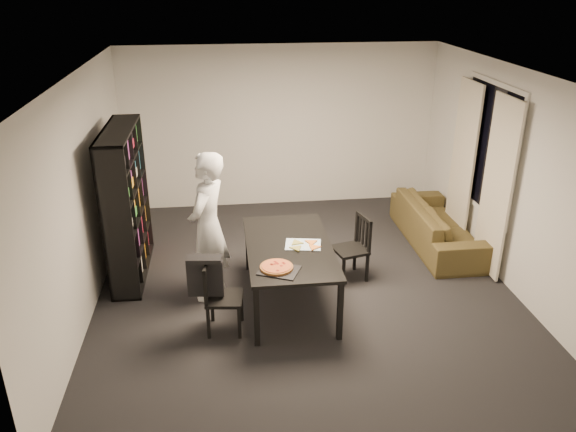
{
  "coord_description": "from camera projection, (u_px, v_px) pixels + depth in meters",
  "views": [
    {
      "loc": [
        -0.93,
        -6.04,
        3.58
      ],
      "look_at": [
        -0.23,
        -0.25,
        1.05
      ],
      "focal_mm": 35.0,
      "sensor_mm": 36.0,
      "label": 1
    }
  ],
  "objects": [
    {
      "name": "pizza_slices",
      "position": [
        304.0,
        245.0,
        6.37
      ],
      "size": [
        0.44,
        0.4,
        0.01
      ],
      "primitive_type": null,
      "rotation": [
        0.0,
        0.0,
        -0.27
      ],
      "color": "#E08446",
      "rests_on": "dining_table"
    },
    {
      "name": "person",
      "position": [
        208.0,
        227.0,
        6.45
      ],
      "size": [
        0.65,
        0.77,
        1.79
      ],
      "primitive_type": "imported",
      "rotation": [
        0.0,
        0.0,
        -1.97
      ],
      "color": "silver",
      "rests_on": "room"
    },
    {
      "name": "dining_table",
      "position": [
        289.0,
        251.0,
        6.42
      ],
      "size": [
        0.97,
        1.74,
        0.73
      ],
      "color": "black",
      "rests_on": "room"
    },
    {
      "name": "curtain_left",
      "position": [
        497.0,
        188.0,
        6.9
      ],
      "size": [
        0.03,
        0.7,
        2.25
      ],
      "primitive_type": "cube",
      "color": "beige",
      "rests_on": "room"
    },
    {
      "name": "curtain_right",
      "position": [
        463.0,
        162.0,
        7.85
      ],
      "size": [
        0.03,
        0.7,
        2.25
      ],
      "primitive_type": "cube",
      "color": "beige",
      "rests_on": "room"
    },
    {
      "name": "pepperoni_pizza",
      "position": [
        277.0,
        267.0,
        5.87
      ],
      "size": [
        0.35,
        0.35,
        0.03
      ],
      "rotation": [
        0.0,
        0.0,
        -0.11
      ],
      "color": "brown",
      "rests_on": "dining_table"
    },
    {
      "name": "window_frame",
      "position": [
        488.0,
        148.0,
        7.25
      ],
      "size": [
        0.03,
        1.52,
        1.72
      ],
      "primitive_type": "cube",
      "color": "white",
      "rests_on": "room"
    },
    {
      "name": "room",
      "position": [
        305.0,
        187.0,
        6.51
      ],
      "size": [
        5.01,
        5.51,
        2.61
      ],
      "color": "black",
      "rests_on": "ground"
    },
    {
      "name": "chair_left",
      "position": [
        217.0,
        292.0,
        5.96
      ],
      "size": [
        0.42,
        0.42,
        0.82
      ],
      "rotation": [
        0.0,
        0.0,
        1.45
      ],
      "color": "black",
      "rests_on": "room"
    },
    {
      "name": "baking_tray",
      "position": [
        279.0,
        270.0,
        5.85
      ],
      "size": [
        0.5,
        0.46,
        0.01
      ],
      "primitive_type": "cube",
      "rotation": [
        0.0,
        0.0,
        -0.43
      ],
      "color": "black",
      "rests_on": "dining_table"
    },
    {
      "name": "sofa",
      "position": [
        438.0,
        224.0,
        7.97
      ],
      "size": [
        0.8,
        2.04,
        0.59
      ],
      "primitive_type": "imported",
      "rotation": [
        0.0,
        0.0,
        1.57
      ],
      "color": "#463A1C",
      "rests_on": "room"
    },
    {
      "name": "bookshelf",
      "position": [
        126.0,
        204.0,
        6.96
      ],
      "size": [
        0.35,
        1.5,
        1.9
      ],
      "primitive_type": "cube",
      "color": "black",
      "rests_on": "room"
    },
    {
      "name": "draped_jacket",
      "position": [
        205.0,
        275.0,
        5.87
      ],
      "size": [
        0.39,
        0.2,
        0.45
      ],
      "rotation": [
        0.0,
        0.0,
        1.45
      ],
      "color": "black",
      "rests_on": "chair_left"
    },
    {
      "name": "window_pane",
      "position": [
        489.0,
        148.0,
        7.25
      ],
      "size": [
        0.02,
        1.4,
        1.6
      ],
      "primitive_type": "cube",
      "color": "black",
      "rests_on": "room"
    },
    {
      "name": "chair_right",
      "position": [
        356.0,
        243.0,
        7.02
      ],
      "size": [
        0.47,
        0.47,
        0.83
      ],
      "rotation": [
        0.0,
        0.0,
        -1.31
      ],
      "color": "black",
      "rests_on": "room"
    },
    {
      "name": "kitchen_towel",
      "position": [
        303.0,
        245.0,
        6.41
      ],
      "size": [
        0.45,
        0.37,
        0.01
      ],
      "primitive_type": "cube",
      "rotation": [
        0.0,
        0.0,
        -0.18
      ],
      "color": "white",
      "rests_on": "dining_table"
    }
  ]
}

